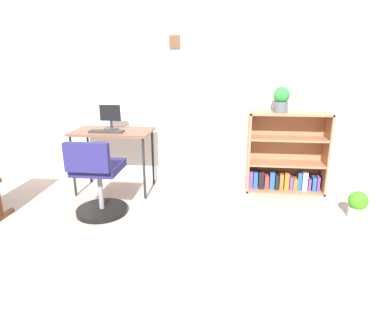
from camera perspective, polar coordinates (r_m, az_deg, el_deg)
The scene contains 9 objects.
ground_plane at distance 2.46m, azimuth -7.45°, elevation -21.94°, with size 6.24×6.24×0.00m, color gray.
wall_back at distance 4.06m, azimuth -1.04°, elevation 13.01°, with size 5.20×0.12×2.56m.
desk at distance 3.92m, azimuth -13.64°, elevation 3.39°, with size 0.91×0.53×0.74m.
monitor at distance 3.95m, azimuth -14.04°, elevation 6.60°, with size 0.25×0.18×0.28m.
keyboard at distance 3.81m, azimuth -14.73°, elevation 4.18°, with size 0.39×0.12×0.02m, color black.
office_chair at distance 3.38m, azimuth -16.15°, elevation -4.38°, with size 0.52×0.55×0.81m.
bookshelf_low at distance 4.05m, azimuth 15.97°, elevation -0.18°, with size 0.91×0.30×0.95m.
potted_plant_on_shelf at distance 3.84m, azimuth 15.35°, elevation 9.62°, with size 0.18×0.18×0.29m.
potted_plant_floor at distance 3.68m, azimuth 26.95°, elevation -7.54°, with size 0.19×0.19×0.28m.
Camera 1 is at (0.49, -1.87, 1.52)m, focal length 30.53 mm.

